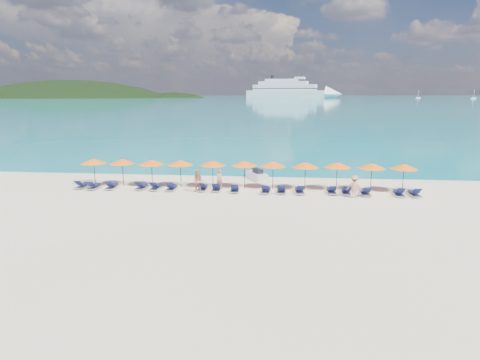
{
  "coord_description": "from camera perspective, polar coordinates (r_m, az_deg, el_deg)",
  "views": [
    {
      "loc": [
        2.74,
        -25.67,
        7.5
      ],
      "look_at": [
        0.0,
        3.0,
        1.2
      ],
      "focal_mm": 30.0,
      "sensor_mm": 36.0,
      "label": 1
    }
  ],
  "objects": [
    {
      "name": "lounger_5",
      "position": [
        31.88,
        -9.71,
        -1.01
      ],
      "size": [
        0.62,
        1.7,
        0.66
      ],
      "rotation": [
        0.0,
        0.0,
        0.0
      ],
      "color": "silver",
      "rests_on": "ground"
    },
    {
      "name": "lounger_9",
      "position": [
        30.6,
        3.7,
        -1.42
      ],
      "size": [
        0.76,
        1.75,
        0.66
      ],
      "rotation": [
        0.0,
        0.0,
        -0.09
      ],
      "color": "silver",
      "rests_on": "ground"
    },
    {
      "name": "beachgoer_a",
      "position": [
        31.5,
        -2.9,
        0.06
      ],
      "size": [
        0.7,
        0.65,
        1.62
      ],
      "primitive_type": "imported",
      "rotation": [
        0.0,
        0.0,
        0.59
      ],
      "color": "tan",
      "rests_on": "ground"
    },
    {
      "name": "headland_small",
      "position": [
        606.75,
        -9.24,
        8.17
      ],
      "size": [
        162.0,
        126.0,
        85.5
      ],
      "color": "black",
      "rests_on": "ground"
    },
    {
      "name": "lounger_0",
      "position": [
        34.51,
        -21.49,
        -0.69
      ],
      "size": [
        0.75,
        1.74,
        0.66
      ],
      "rotation": [
        0.0,
        0.0,
        -0.08
      ],
      "color": "silver",
      "rests_on": "ground"
    },
    {
      "name": "jetski",
      "position": [
        35.25,
        2.42,
        0.69
      ],
      "size": [
        2.09,
        2.8,
        0.94
      ],
      "rotation": [
        0.0,
        0.0,
        0.48
      ],
      "color": "silver",
      "rests_on": "ground"
    },
    {
      "name": "umbrella_0",
      "position": [
        34.95,
        -20.11,
        2.56
      ],
      "size": [
        2.1,
        2.1,
        2.28
      ],
      "color": "black",
      "rests_on": "ground"
    },
    {
      "name": "beachgoer_c",
      "position": [
        30.14,
        15.95,
        -0.92
      ],
      "size": [
        1.16,
        0.72,
        1.67
      ],
      "primitive_type": "imported",
      "rotation": [
        0.0,
        0.0,
        2.92
      ],
      "color": "tan",
      "rests_on": "ground"
    },
    {
      "name": "lounger_12",
      "position": [
        31.16,
        12.91,
        -1.46
      ],
      "size": [
        0.64,
        1.71,
        0.66
      ],
      "rotation": [
        0.0,
        0.0,
        0.01
      ],
      "color": "silver",
      "rests_on": "ground"
    },
    {
      "name": "lounger_13",
      "position": [
        31.21,
        14.85,
        -1.54
      ],
      "size": [
        0.72,
        1.73,
        0.66
      ],
      "rotation": [
        0.0,
        0.0,
        -0.06
      ],
      "color": "silver",
      "rests_on": "ground"
    },
    {
      "name": "lounger_2",
      "position": [
        33.46,
        -17.77,
        -0.8
      ],
      "size": [
        0.67,
        1.72,
        0.66
      ],
      "rotation": [
        0.0,
        0.0,
        0.03
      ],
      "color": "silver",
      "rests_on": "ground"
    },
    {
      "name": "lounger_1",
      "position": [
        33.86,
        -20.05,
        -0.81
      ],
      "size": [
        0.64,
        1.71,
        0.66
      ],
      "rotation": [
        0.0,
        0.0,
        -0.01
      ],
      "color": "silver",
      "rests_on": "ground"
    },
    {
      "name": "lounger_6",
      "position": [
        31.44,
        -5.36,
        -1.08
      ],
      "size": [
        0.62,
        1.7,
        0.66
      ],
      "rotation": [
        0.0,
        0.0,
        -0.0
      ],
      "color": "silver",
      "rests_on": "ground"
    },
    {
      "name": "lounger_15",
      "position": [
        31.92,
        21.64,
        -1.7
      ],
      "size": [
        0.69,
        1.73,
        0.66
      ],
      "rotation": [
        0.0,
        0.0,
        -0.04
      ],
      "color": "silver",
      "rests_on": "ground"
    },
    {
      "name": "sailboat_far",
      "position": [
        572.49,
        30.28,
        10.06
      ],
      "size": [
        5.99,
        2.0,
        10.97
      ],
      "color": "silver",
      "rests_on": "ground"
    },
    {
      "name": "umbrella_8",
      "position": [
        32.01,
        13.68,
        2.12
      ],
      "size": [
        2.1,
        2.1,
        2.28
      ],
      "color": "black",
      "rests_on": "ground"
    },
    {
      "name": "umbrella_1",
      "position": [
        34.05,
        -16.41,
        2.57
      ],
      "size": [
        2.1,
        2.1,
        2.28
      ],
      "color": "black",
      "rests_on": "ground"
    },
    {
      "name": "umbrella_9",
      "position": [
        32.28,
        18.26,
        1.93
      ],
      "size": [
        2.1,
        2.1,
        2.28
      ],
      "color": "black",
      "rests_on": "ground"
    },
    {
      "name": "cruise_ship",
      "position": [
        588.94,
        7.69,
        12.47
      ],
      "size": [
        136.87,
        59.44,
        37.95
      ],
      "rotation": [
        0.0,
        0.0,
        -0.29
      ],
      "color": "silver",
      "rests_on": "ground"
    },
    {
      "name": "umbrella_4",
      "position": [
        31.97,
        -3.9,
        2.44
      ],
      "size": [
        2.1,
        2.1,
        2.28
      ],
      "color": "black",
      "rests_on": "ground"
    },
    {
      "name": "ground",
      "position": [
        26.89,
        -0.61,
        -3.86
      ],
      "size": [
        1400.0,
        1400.0,
        0.0
      ],
      "primitive_type": "plane",
      "color": "beige"
    },
    {
      "name": "lounger_11",
      "position": [
        30.78,
        8.47,
        -1.45
      ],
      "size": [
        0.71,
        1.73,
        0.66
      ],
      "rotation": [
        0.0,
        0.0,
        0.06
      ],
      "color": "silver",
      "rests_on": "ground"
    },
    {
      "name": "umbrella_6",
      "position": [
        31.6,
        4.73,
        2.31
      ],
      "size": [
        2.1,
        2.1,
        2.28
      ],
      "color": "black",
      "rests_on": "ground"
    },
    {
      "name": "umbrella_5",
      "position": [
        31.76,
        0.64,
        2.4
      ],
      "size": [
        2.1,
        2.1,
        2.28
      ],
      "color": "black",
      "rests_on": "ground"
    },
    {
      "name": "beachgoer_b",
      "position": [
        30.7,
        -6.0,
        -0.17
      ],
      "size": [
        0.96,
        0.71,
        1.78
      ],
      "primitive_type": "imported",
      "rotation": [
        0.0,
        0.0,
        -0.27
      ],
      "color": "tan",
      "rests_on": "ground"
    },
    {
      "name": "lounger_4",
      "position": [
        32.3,
        -11.91,
        -0.93
      ],
      "size": [
        0.66,
        1.71,
        0.66
      ],
      "rotation": [
        0.0,
        0.0,
        -0.02
      ],
      "color": "silver",
      "rests_on": "ground"
    },
    {
      "name": "umbrella_3",
      "position": [
        32.48,
        -8.48,
        2.48
      ],
      "size": [
        2.1,
        2.1,
        2.28
      ],
      "color": "black",
      "rests_on": "ground"
    },
    {
      "name": "umbrella_2",
      "position": [
        33.04,
        -12.48,
        2.49
      ],
      "size": [
        2.1,
        2.1,
        2.28
      ],
      "color": "black",
      "rests_on": "ground"
    },
    {
      "name": "sea",
      "position": [
        685.72,
        5.33,
        11.67
      ],
      "size": [
        1600.0,
        1300.0,
        0.01
      ],
      "primitive_type": "cube",
      "color": "#1FA9B2",
      "rests_on": "ground"
    },
    {
      "name": "lounger_16",
      "position": [
        32.27,
        23.53,
        -1.72
      ],
      "size": [
        0.65,
        1.71,
        0.66
      ],
      "rotation": [
        0.0,
        0.0,
        0.02
      ],
      "color": "silver",
      "rests_on": "ground"
    },
    {
      "name": "lounger_3",
      "position": [
        32.66,
        -13.81,
        -0.88
      ],
      "size": [
        0.74,
        1.74,
        0.66
      ],
      "rotation": [
        0.0,
        0.0,
        -0.07
      ],
      "color": "silver",
      "rests_on": "ground"
    },
    {
      "name": "umbrella_7",
      "position": [
        31.52,
        9.3,
        2.16
      ],
      "size": [
        2.1,
        2.1,
        2.28
      ],
      "color": "black",
      "rests_on": "ground"
    },
    {
      "name": "lounger_14",
      "position": [
        31.32,
        17.39,
        -1.65
      ],
      "size": [
        0.63,
        1.7,
        0.66
      ],
      "rotation": [
        0.0,
        0.0,
        0.0
      ],
      "color": "silver",
      "rests_on": "ground"
    },
    {
      "name": "lounger_7",
      "position": [
        31.23,
        -3.34,
        -1.13
      ],
      "size": [
        0.62,
        1.7,
        0.66
      ],
      "rotation": [
        0.0,
        0.0,
        0.0
      ],
      "color": "silver",
      "rests_on": "ground"
    },
    {
      "name": "headland_main",
      "position": [
        643.2,
        -22.84,
        7.33
      ],
      "size": [
        374.0,
        242.0,
        126.5
      ],
      "color": "black",
      "rests_on": "ground"
    },
    {
      "name": "umbrella_10",
      "position": [
        32.86,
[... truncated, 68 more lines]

